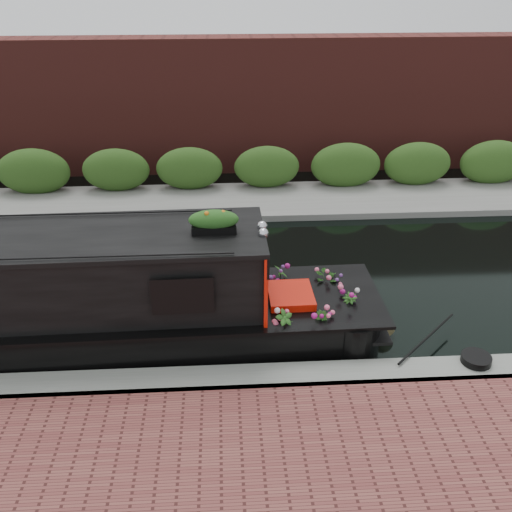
{
  "coord_description": "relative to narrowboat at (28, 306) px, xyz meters",
  "views": [
    {
      "loc": [
        0.97,
        -10.34,
        6.2
      ],
      "look_at": [
        1.56,
        -0.6,
        0.95
      ],
      "focal_mm": 40.0,
      "sensor_mm": 36.0,
      "label": 1
    }
  ],
  "objects": [
    {
      "name": "ground",
      "position": [
        2.44,
        1.92,
        -0.82
      ],
      "size": [
        80.0,
        80.0,
        0.0
      ],
      "primitive_type": "plane",
      "color": "black",
      "rests_on": "ground"
    },
    {
      "name": "rope_fender",
      "position": [
        6.25,
        -0.0,
        -0.64
      ],
      "size": [
        0.35,
        0.34,
        0.35
      ],
      "primitive_type": "cylinder",
      "rotation": [
        1.57,
        0.0,
        0.0
      ],
      "color": "olive",
      "rests_on": "ground"
    },
    {
      "name": "far_brick_wall",
      "position": [
        2.44,
        9.12,
        -0.82
      ],
      "size": [
        40.0,
        1.0,
        8.0
      ],
      "primitive_type": "cube",
      "color": "#57221D",
      "rests_on": "ground"
    },
    {
      "name": "narrowboat",
      "position": [
        0.0,
        0.0,
        0.0
      ],
      "size": [
        11.73,
        2.26,
        2.74
      ],
      "rotation": [
        0.0,
        0.0,
        0.02
      ],
      "color": "black",
      "rests_on": "ground"
    },
    {
      "name": "near_bank_coping",
      "position": [
        2.44,
        -1.38,
        -0.82
      ],
      "size": [
        40.0,
        0.6,
        0.5
      ],
      "primitive_type": "cube",
      "color": "gray",
      "rests_on": "ground"
    },
    {
      "name": "far_bank_path",
      "position": [
        2.44,
        6.12,
        -0.82
      ],
      "size": [
        40.0,
        2.4,
        0.34
      ],
      "primitive_type": "cube",
      "color": "slate",
      "rests_on": "ground"
    },
    {
      "name": "coiled_mooring_rope",
      "position": [
        7.45,
        -1.26,
        -0.51
      ],
      "size": [
        0.49,
        0.49,
        0.12
      ],
      "primitive_type": "cylinder",
      "color": "black",
      "rests_on": "near_bank_coping"
    },
    {
      "name": "far_hedge",
      "position": [
        2.44,
        7.02,
        -0.82
      ],
      "size": [
        40.0,
        1.1,
        2.8
      ],
      "primitive_type": "cube",
      "color": "#2D511B",
      "rests_on": "ground"
    }
  ]
}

